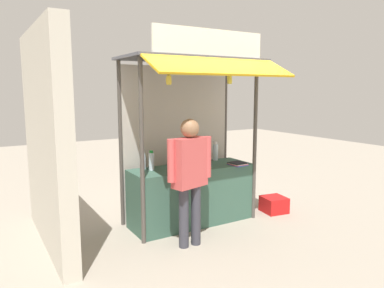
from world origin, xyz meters
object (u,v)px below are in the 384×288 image
water_bottle_back_right (143,161)px  banana_bunch_rightmost (230,80)px  water_bottle_back_left (215,152)px  water_bottle_left (182,160)px  water_bottle_front_right (208,153)px  magazine_stack_far_left (200,166)px  vendor_person (190,171)px  magazine_stack_mid_right (185,169)px  magazine_stack_rear_center (238,164)px  banana_bunch_inner_right (169,80)px  water_bottle_mid_left (151,161)px  plastic_crate (274,204)px

water_bottle_back_right → banana_bunch_rightmost: banana_bunch_rightmost is taller
water_bottle_back_left → water_bottle_left: bearing=-165.7°
water_bottle_front_right → magazine_stack_far_left: size_ratio=1.01×
water_bottle_front_right → vendor_person: size_ratio=0.18×
magazine_stack_mid_right → magazine_stack_rear_center: (0.95, -0.00, -0.02)m
water_bottle_back_right → magazine_stack_mid_right: size_ratio=0.88×
banana_bunch_inner_right → water_bottle_mid_left: bearing=92.1°
water_bottle_mid_left → water_bottle_back_right: bearing=123.0°
water_bottle_front_right → banana_bunch_rightmost: size_ratio=1.22×
water_bottle_mid_left → banana_bunch_inner_right: (0.02, -0.54, 1.15)m
water_bottle_back_right → banana_bunch_inner_right: size_ratio=1.02×
magazine_stack_far_left → magazine_stack_rear_center: bearing=-10.8°
water_bottle_front_right → banana_bunch_inner_right: bearing=-148.5°
water_bottle_back_right → banana_bunch_rightmost: size_ratio=1.10×
banana_bunch_inner_right → banana_bunch_rightmost: size_ratio=1.08×
water_bottle_back_right → magazine_stack_rear_center: 1.47m
water_bottle_front_right → magazine_stack_far_left: water_bottle_front_right is taller
water_bottle_back_right → plastic_crate: size_ratio=0.73×
banana_bunch_inner_right → vendor_person: banana_bunch_inner_right is taller
water_bottle_front_right → plastic_crate: water_bottle_front_right is taller
banana_bunch_inner_right → plastic_crate: size_ratio=0.71×
water_bottle_left → vendor_person: size_ratio=0.14×
water_bottle_left → banana_bunch_inner_right: 1.35m
water_bottle_left → magazine_stack_mid_right: bearing=-112.0°
water_bottle_back_right → water_bottle_left: bearing=-17.9°
water_bottle_mid_left → water_bottle_back_left: bearing=6.2°
water_bottle_back_left → plastic_crate: water_bottle_back_left is taller
water_bottle_back_left → magazine_stack_mid_right: bearing=-150.4°
water_bottle_back_left → water_bottle_left: 0.77m
water_bottle_mid_left → magazine_stack_far_left: 0.73m
water_bottle_front_right → water_bottle_left: (-0.58, -0.15, -0.03)m
water_bottle_left → magazine_stack_rear_center: 0.89m
magazine_stack_mid_right → plastic_crate: size_ratio=0.83×
magazine_stack_mid_right → water_bottle_left: bearing=68.0°
plastic_crate → banana_bunch_inner_right: bearing=-176.4°
vendor_person → water_bottle_mid_left: bearing=86.3°
water_bottle_back_right → vendor_person: size_ratio=0.16×
water_bottle_back_right → magazine_stack_far_left: (0.76, -0.37, -0.10)m
magazine_stack_far_left → plastic_crate: magazine_stack_far_left is taller
vendor_person → plastic_crate: vendor_person is taller
banana_bunch_rightmost → plastic_crate: size_ratio=0.66×
water_bottle_left → magazine_stack_far_left: water_bottle_left is taller
water_bottle_front_right → banana_bunch_rightmost: 1.32m
magazine_stack_mid_right → vendor_person: 0.51m
magazine_stack_rear_center → water_bottle_left: bearing=159.6°
banana_bunch_inner_right → water_bottle_left: bearing=46.6°
magazine_stack_far_left → water_bottle_mid_left: bearing=160.0°
plastic_crate → magazine_stack_far_left: bearing=173.4°
water_bottle_front_right → water_bottle_back_left: water_bottle_back_left is taller
vendor_person → magazine_stack_rear_center: bearing=7.0°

